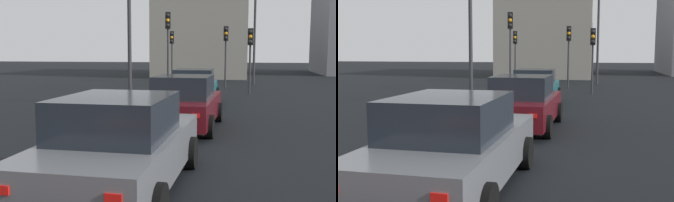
% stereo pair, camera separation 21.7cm
% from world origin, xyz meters
% --- Properties ---
extents(ground_plane, '(160.00, 160.00, 0.20)m').
position_xyz_m(ground_plane, '(0.00, 0.00, -0.10)').
color(ground_plane, black).
extents(car_teal_lead, '(4.35, 2.18, 1.55)m').
position_xyz_m(car_teal_lead, '(10.51, 0.23, 0.74)').
color(car_teal_lead, '#19606B').
rests_on(car_teal_lead, ground_plane).
extents(car_maroon_second, '(4.41, 2.11, 1.61)m').
position_xyz_m(car_maroon_second, '(4.59, -0.23, 0.77)').
color(car_maroon_second, '#510F16').
rests_on(car_maroon_second, ground_plane).
extents(car_grey_third, '(4.79, 2.17, 1.62)m').
position_xyz_m(car_grey_third, '(-1.16, -0.02, 0.77)').
color(car_grey_third, slate).
rests_on(car_grey_third, ground_plane).
extents(traffic_light_near_left, '(0.32, 0.30, 3.87)m').
position_xyz_m(traffic_light_near_left, '(18.36, -0.73, 2.79)').
color(traffic_light_near_left, '#2D2D30').
rests_on(traffic_light_near_left, ground_plane).
extents(traffic_light_near_right, '(0.33, 0.30, 4.46)m').
position_xyz_m(traffic_light_near_right, '(15.00, 2.28, 3.19)').
color(traffic_light_near_right, '#2D2D30').
rests_on(traffic_light_near_right, ground_plane).
extents(traffic_light_far_left, '(0.32, 0.29, 3.78)m').
position_xyz_m(traffic_light_far_left, '(22.21, 3.37, 2.73)').
color(traffic_light_far_left, '#2D2D30').
rests_on(traffic_light_far_left, ground_plane).
extents(traffic_light_far_right, '(0.32, 0.28, 3.55)m').
position_xyz_m(traffic_light_far_right, '(15.16, -2.20, 2.57)').
color(traffic_light_far_right, '#2D2D30').
rests_on(traffic_light_far_right, ground_plane).
extents(street_lamp_far, '(0.56, 0.36, 6.81)m').
position_xyz_m(street_lamp_far, '(22.03, -2.52, 4.05)').
color(street_lamp_far, '#2D2D30').
rests_on(street_lamp_far, ground_plane).
extents(building_facade_center, '(13.64, 8.13, 9.04)m').
position_xyz_m(building_facade_center, '(33.22, 2.00, 4.52)').
color(building_facade_center, gray).
rests_on(building_facade_center, ground_plane).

